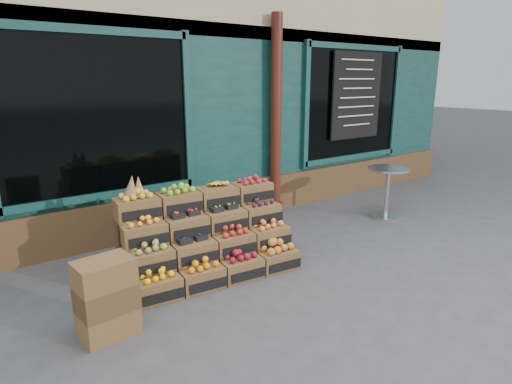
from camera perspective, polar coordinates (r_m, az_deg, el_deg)
ground at (r=5.21m, az=6.47°, el=-10.35°), size 60.00×60.00×0.00m
shop_facade at (r=9.13m, az=-16.21°, el=15.47°), size 12.00×6.24×4.80m
crate_display at (r=5.09m, az=-6.69°, el=-6.40°), size 2.02×1.14×1.21m
spare_crates at (r=4.05m, az=-19.33°, el=-13.23°), size 0.51×0.38×0.72m
bistro_table at (r=7.25m, az=17.12°, el=0.69°), size 0.66×0.66×0.83m
shopkeeper at (r=6.66m, az=-17.18°, el=2.64°), size 0.74×0.61×1.75m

